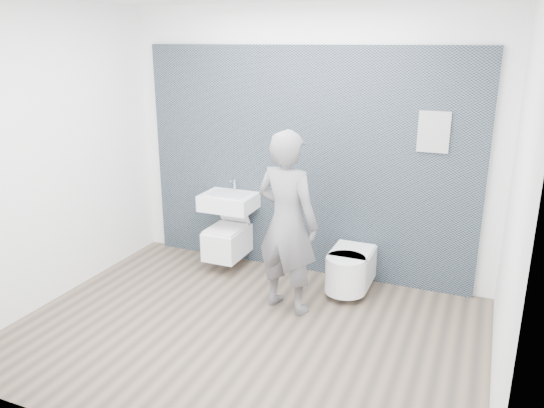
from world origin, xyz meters
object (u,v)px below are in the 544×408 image
at_px(toilet_rounded, 349,269).
at_px(washbasin, 229,201).
at_px(toilet_square, 227,240).
at_px(visitor, 287,223).

bearing_deg(toilet_rounded, washbasin, 174.64).
relative_size(toilet_square, toilet_rounded, 0.99).
height_order(toilet_square, toilet_rounded, toilet_square).
bearing_deg(washbasin, toilet_rounded, -5.36).
height_order(toilet_rounded, visitor, visitor).
relative_size(toilet_square, visitor, 0.40).
height_order(washbasin, visitor, visitor).
xyz_separation_m(toilet_rounded, visitor, (-0.46, -0.54, 0.61)).
relative_size(washbasin, toilet_rounded, 0.83).
bearing_deg(toilet_square, visitor, -33.24).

